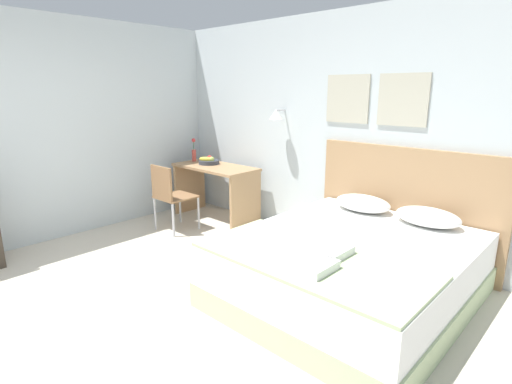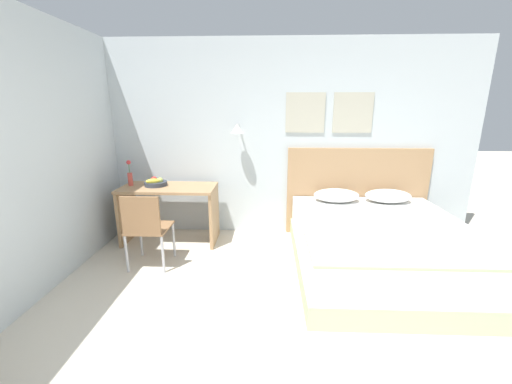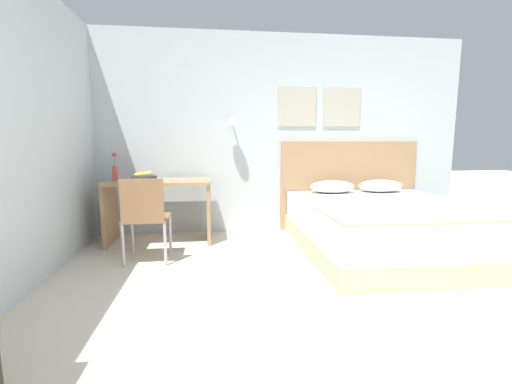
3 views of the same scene
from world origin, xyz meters
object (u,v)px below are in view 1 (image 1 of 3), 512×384
object	(u,v)px
pillow_left	(363,203)
fruit_bowl	(209,161)
headboard	(405,206)
folded_towel_mid_bed	(310,264)
pillow_right	(428,217)
folded_towel_near_foot	(327,250)
flower_vase	(194,152)
desk_chair	(169,193)
bed	(349,269)
desk	(216,182)
throw_blanket	(310,259)

from	to	relation	value
pillow_left	fruit_bowl	world-z (taller)	fruit_bowl
headboard	folded_towel_mid_bed	distance (m)	1.84
pillow_right	folded_towel_near_foot	xyz separation A→B (m)	(-0.29, -1.27, -0.03)
flower_vase	desk_chair	bearing A→B (deg)	-58.80
headboard	desk_chair	size ratio (longest dim) A/B	2.23
bed	fruit_bowl	world-z (taller)	fruit_bowl
headboard	pillow_right	world-z (taller)	headboard
folded_towel_near_foot	fruit_bowl	distance (m)	3.04
bed	desk	world-z (taller)	desk
desk_chair	fruit_bowl	world-z (taller)	fruit_bowl
throw_blanket	pillow_right	bearing A→B (deg)	76.57
headboard	throw_blanket	xyz separation A→B (m)	(0.00, -1.69, -0.05)
desk_chair	pillow_left	bearing A→B (deg)	21.08
pillow_right	throw_blanket	world-z (taller)	pillow_right
throw_blanket	flower_vase	size ratio (longest dim) A/B	5.25
throw_blanket	flower_vase	xyz separation A→B (m)	(-3.07, 1.35, 0.33)
folded_towel_near_foot	desk	xyz separation A→B (m)	(-2.61, 1.16, -0.08)
bed	pillow_right	distance (m)	0.95
fruit_bowl	desk_chair	bearing A→B (deg)	-79.67
folded_towel_mid_bed	desk	bearing A→B (deg)	151.39
pillow_right	headboard	bearing A→B (deg)	141.11
throw_blanket	folded_towel_mid_bed	bearing A→B (deg)	-53.77
folded_towel_near_foot	desk_chair	distance (m)	2.67
headboard	folded_towel_mid_bed	size ratio (longest dim) A/B	6.20
headboard	pillow_left	distance (m)	0.43
pillow_right	throw_blanket	size ratio (longest dim) A/B	0.34
throw_blanket	folded_towel_mid_bed	size ratio (longest dim) A/B	5.65
headboard	desk	xyz separation A→B (m)	(-2.56, -0.38, -0.08)
headboard	pillow_left	size ratio (longest dim) A/B	3.28
pillow_right	desk_chair	size ratio (longest dim) A/B	0.68
headboard	fruit_bowl	world-z (taller)	headboard
desk	desk_chair	bearing A→B (deg)	-92.29
flower_vase	folded_towel_near_foot	bearing A→B (deg)	-21.02
headboard	desk_chair	xyz separation A→B (m)	(-2.59, -1.14, -0.10)
throw_blanket	folded_towel_near_foot	distance (m)	0.16
throw_blanket	desk_chair	world-z (taller)	desk_chair
bed	pillow_left	bearing A→B (deg)	112.74
desk	desk_chair	xyz separation A→B (m)	(-0.03, -0.76, -0.02)
pillow_left	throw_blanket	world-z (taller)	pillow_left
headboard	folded_towel_near_foot	bearing A→B (deg)	-88.05
bed	pillow_right	xyz separation A→B (m)	(0.34, 0.81, 0.36)
folded_towel_mid_bed	desk	xyz separation A→B (m)	(-2.67, 1.45, -0.08)
throw_blanket	headboard	bearing A→B (deg)	90.00
folded_towel_mid_bed	flower_vase	xyz separation A→B (m)	(-3.18, 1.49, 0.29)
headboard	bed	bearing A→B (deg)	-90.00
bed	flower_vase	size ratio (longest dim) A/B	6.20
folded_towel_mid_bed	desk_chair	bearing A→B (deg)	165.54
pillow_left	fruit_bowl	distance (m)	2.40
folded_towel_mid_bed	flower_vase	world-z (taller)	flower_vase
folded_towel_near_foot	desk	bearing A→B (deg)	156.03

